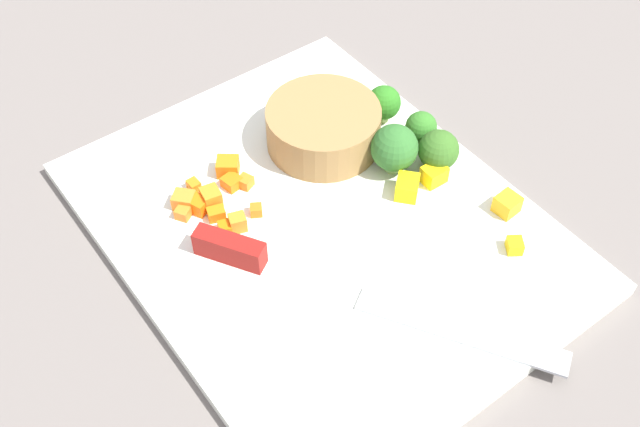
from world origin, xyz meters
TOP-DOWN VIEW (x-y plane):
  - ground_plane at (0.00, 0.00)m, footprint 4.00×4.00m
  - cutting_board at (0.00, 0.00)m, footprint 0.41×0.33m
  - prep_bowl at (-0.08, 0.06)m, footprint 0.11×0.11m
  - chef_knife at (0.04, -0.05)m, footprint 0.27×0.18m
  - carrot_dice_0 at (-0.04, -0.06)m, footprint 0.02×0.02m
  - carrot_dice_1 at (-0.10, -0.07)m, footprint 0.01×0.01m
  - carrot_dice_2 at (-0.07, -0.08)m, footprint 0.02×0.02m
  - carrot_dice_3 at (-0.10, -0.03)m, footprint 0.03×0.03m
  - carrot_dice_4 at (-0.07, -0.03)m, footprint 0.02×0.02m
  - carrot_dice_5 at (-0.08, -0.08)m, footprint 0.02×0.02m
  - carrot_dice_6 at (-0.07, -0.06)m, footprint 0.02×0.02m
  - carrot_dice_7 at (-0.04, -0.04)m, footprint 0.01×0.01m
  - carrot_dice_8 at (-0.06, -0.07)m, footprint 0.02×0.02m
  - carrot_dice_9 at (-0.07, -0.09)m, footprint 0.02×0.02m
  - carrot_dice_10 at (-0.04, -0.07)m, footprint 0.01×0.01m
  - carrot_dice_11 at (-0.08, -0.04)m, footprint 0.02×0.02m
  - pepper_dice_0 at (0.12, 0.11)m, footprint 0.02×0.02m
  - pepper_dice_1 at (0.02, 0.11)m, footprint 0.02×0.02m
  - pepper_dice_2 at (0.02, 0.08)m, footprint 0.03×0.03m
  - pepper_dice_3 at (0.09, 0.14)m, footprint 0.02×0.02m
  - broccoli_floret_0 at (-0.01, 0.09)m, footprint 0.04×0.04m
  - broccoli_floret_1 at (-0.07, 0.13)m, footprint 0.03×0.03m
  - broccoli_floret_2 at (-0.02, 0.13)m, footprint 0.03×0.03m
  - broccoli_floret_3 at (0.01, 0.12)m, footprint 0.04×0.04m

SIDE VIEW (x-z plane):
  - ground_plane at x=0.00m, z-range 0.00..0.00m
  - cutting_board at x=0.00m, z-range 0.00..0.01m
  - carrot_dice_1 at x=-0.10m, z-range 0.01..0.02m
  - carrot_dice_7 at x=-0.04m, z-range 0.01..0.02m
  - carrot_dice_9 at x=-0.07m, z-range 0.01..0.02m
  - carrot_dice_4 at x=-0.07m, z-range 0.01..0.02m
  - carrot_dice_11 at x=-0.08m, z-range 0.01..0.02m
  - carrot_dice_8 at x=-0.06m, z-range 0.01..0.02m
  - carrot_dice_10 at x=-0.04m, z-range 0.01..0.02m
  - pepper_dice_0 at x=0.12m, z-range 0.01..0.02m
  - carrot_dice_2 at x=-0.07m, z-range 0.01..0.03m
  - carrot_dice_5 at x=-0.08m, z-range 0.01..0.03m
  - carrot_dice_0 at x=-0.04m, z-range 0.01..0.03m
  - carrot_dice_3 at x=-0.10m, z-range 0.01..0.03m
  - pepper_dice_1 at x=0.02m, z-range 0.01..0.03m
  - pepper_dice_3 at x=0.09m, z-range 0.01..0.03m
  - carrot_dice_6 at x=-0.07m, z-range 0.01..0.03m
  - chef_knife at x=0.04m, z-range 0.01..0.03m
  - pepper_dice_2 at x=0.02m, z-range 0.01..0.03m
  - broccoli_floret_2 at x=-0.02m, z-range 0.01..0.05m
  - broccoli_floret_3 at x=0.01m, z-range 0.01..0.05m
  - prep_bowl at x=-0.08m, z-range 0.01..0.05m
  - broccoli_floret_1 at x=-0.07m, z-range 0.01..0.05m
  - broccoli_floret_0 at x=-0.01m, z-range 0.01..0.06m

